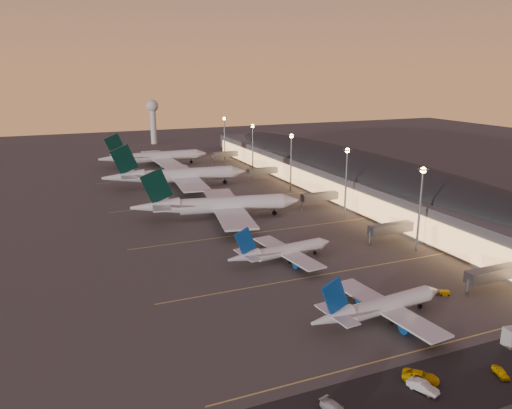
# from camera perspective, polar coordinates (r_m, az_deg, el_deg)

# --- Properties ---
(ground) EXTENTS (700.00, 700.00, 0.00)m
(ground) POSITION_cam_1_polar(r_m,az_deg,el_deg) (140.29, 6.46, -7.27)
(ground) COLOR #3E3B39
(airliner_narrow_south) EXTENTS (35.66, 31.98, 12.73)m
(airliner_narrow_south) POSITION_cam_1_polar(r_m,az_deg,el_deg) (114.10, 13.94, -11.28)
(airliner_narrow_south) COLOR silver
(airliner_narrow_south) RESTS_ON ground
(airliner_narrow_north) EXTENTS (33.85, 30.41, 12.08)m
(airliner_narrow_north) POSITION_cam_1_polar(r_m,az_deg,el_deg) (143.28, 2.94, -5.36)
(airliner_narrow_north) COLOR silver
(airliner_narrow_north) RESTS_ON ground
(airliner_wide_near) EXTENTS (62.26, 57.44, 19.98)m
(airliner_wide_near) POSITION_cam_1_polar(r_m,az_deg,el_deg) (183.90, -4.39, -0.09)
(airliner_wide_near) COLOR silver
(airliner_wide_near) RESTS_ON ground
(airliner_wide_mid) EXTENTS (67.07, 61.31, 21.45)m
(airliner_wide_mid) POSITION_cam_1_polar(r_m,az_deg,el_deg) (236.39, -9.05, 3.28)
(airliner_wide_mid) COLOR silver
(airliner_wide_mid) RESTS_ON ground
(airliner_wide_far) EXTENTS (62.21, 56.53, 19.94)m
(airliner_wide_far) POSITION_cam_1_polar(r_m,az_deg,el_deg) (292.29, -11.50, 5.33)
(airliner_wide_far) COLOR silver
(airliner_wide_far) RESTS_ON ground
(terminal_building) EXTENTS (56.35, 255.00, 17.46)m
(terminal_building) POSITION_cam_1_polar(r_m,az_deg,el_deg) (228.51, 11.24, 3.60)
(terminal_building) COLOR #4E4F54
(terminal_building) RESTS_ON ground
(light_masts) EXTENTS (2.20, 217.20, 25.90)m
(light_masts) POSITION_cam_1_polar(r_m,az_deg,el_deg) (207.22, 6.55, 5.10)
(light_masts) COLOR slate
(light_masts) RESTS_ON ground
(radar_tower) EXTENTS (9.00, 9.00, 32.50)m
(radar_tower) POSITION_cam_1_polar(r_m,az_deg,el_deg) (381.33, -11.72, 10.07)
(radar_tower) COLOR silver
(radar_tower) RESTS_ON ground
(service_lane) EXTENTS (260.00, 16.00, 0.01)m
(service_lane) POSITION_cam_1_polar(r_m,az_deg,el_deg) (100.98, 22.94, -17.97)
(service_lane) COLOR black
(service_lane) RESTS_ON ground
(lane_markings) EXTENTS (90.00, 180.36, 0.00)m
(lane_markings) POSITION_cam_1_polar(r_m,az_deg,el_deg) (174.05, 0.03, -2.68)
(lane_markings) COLOR #D8C659
(lane_markings) RESTS_ON ground
(baggage_tug_a) EXTENTS (3.89, 2.83, 1.08)m
(baggage_tug_a) POSITION_cam_1_polar(r_m,az_deg,el_deg) (131.86, 20.51, -9.45)
(baggage_tug_a) COLOR #EDC002
(baggage_tug_a) RESTS_ON ground
(baggage_tug_b) EXTENTS (4.18, 3.48, 1.19)m
(baggage_tug_b) POSITION_cam_1_polar(r_m,az_deg,el_deg) (127.23, 18.43, -10.15)
(baggage_tug_b) COLOR #EDC002
(baggage_tug_b) RESTS_ON ground
(service_van_a) EXTENTS (3.68, 6.08, 1.65)m
(service_van_a) POSITION_cam_1_polar(r_m,az_deg,el_deg) (86.94, 9.06, -22.10)
(service_van_a) COLOR silver
(service_van_a) RESTS_ON ground
(service_van_b) EXTENTS (6.54, 6.66, 1.78)m
(service_van_b) POSITION_cam_1_polar(r_m,az_deg,el_deg) (97.40, 18.31, -18.19)
(service_van_b) COLOR #EDC002
(service_van_b) RESTS_ON ground
(service_van_c) EXTENTS (3.75, 5.71, 1.78)m
(service_van_c) POSITION_cam_1_polar(r_m,az_deg,el_deg) (95.00, 18.54, -19.14)
(service_van_c) COLOR silver
(service_van_c) RESTS_ON ground
(service_van_d) EXTENTS (2.85, 4.42, 1.40)m
(service_van_d) POSITION_cam_1_polar(r_m,az_deg,el_deg) (104.19, 26.19, -16.82)
(service_van_d) COLOR #EDC002
(service_van_d) RESTS_ON ground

